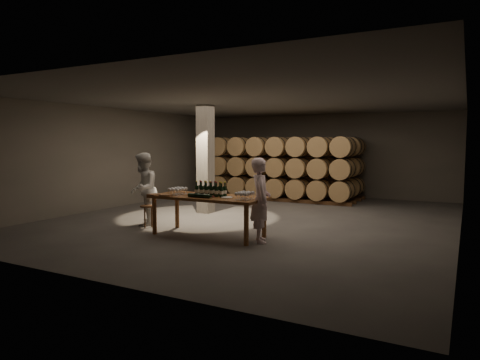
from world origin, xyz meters
The scene contains 15 objects.
room centered at (-1.80, 0.20, 1.60)m, with size 12.00×12.00×12.00m.
tasting_table centered at (0.00, -2.50, 0.80)m, with size 2.60×1.10×0.90m.
barrel_stack_back centered at (-0.96, 5.20, 1.20)m, with size 5.48×0.95×2.31m.
barrel_stack_front centered at (-0.96, 3.80, 1.20)m, with size 5.48×0.95×2.31m.
bottle_cluster centered at (0.05, -2.48, 1.02)m, with size 0.73×0.23×0.33m.
lying_bottles centered at (0.00, -2.84, 0.94)m, with size 0.64×0.09×0.09m.
glass_cluster_left centered at (-0.77, -2.59, 1.02)m, with size 0.30×0.41×0.17m.
glass_cluster_right centered at (0.98, -2.62, 1.02)m, with size 0.30×0.41×0.16m.
plate centered at (0.52, -2.57, 0.91)m, with size 0.25×0.25×0.01m, color white.
notebook_near centered at (-0.85, -2.93, 0.92)m, with size 0.26×0.21×0.03m, color brown.
notebook_corner centered at (-1.18, -2.91, 0.91)m, with size 0.23×0.29×0.02m, color brown.
pen centered at (-0.69, -2.93, 0.91)m, with size 0.01×0.01×0.14m, color black.
stool centered at (-1.85, -2.41, 0.45)m, with size 0.33×0.33×0.55m.
person_man centered at (1.29, -2.49, 0.89)m, with size 0.65×0.42×1.77m, color white.
person_woman centered at (-2.13, -2.20, 0.92)m, with size 0.89×0.70×1.84m, color silver.
Camera 1 is at (5.09, -10.51, 2.07)m, focal length 32.00 mm.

